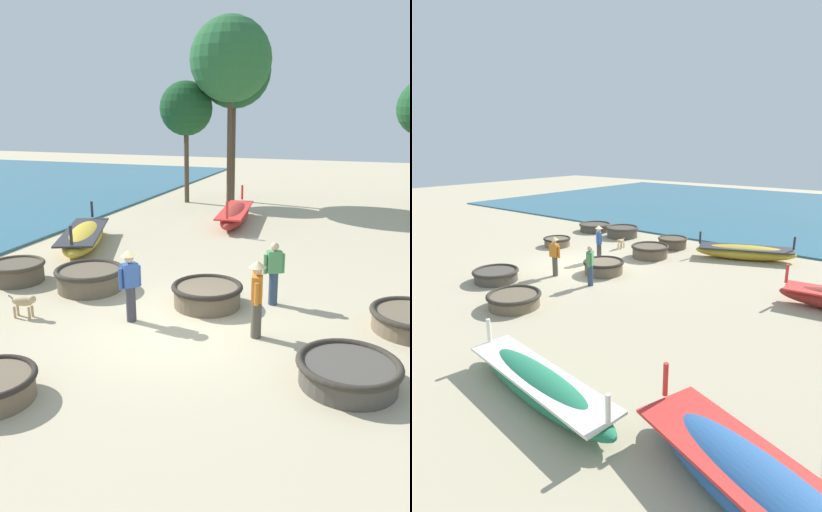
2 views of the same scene
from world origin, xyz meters
TOP-DOWN VIEW (x-y plane):
  - ground_plane at (0.00, 0.00)m, footprint 80.00×80.00m
  - coracle_front_left at (0.31, 1.37)m, footprint 1.74×1.74m
  - coracle_far_left at (-3.00, 1.47)m, footprint 1.82×1.82m
  - coracle_beside_post at (-5.25, 1.37)m, footprint 1.56×1.56m
  - coracle_tilted at (3.77, -1.31)m, footprint 1.81×1.81m
  - long_boat_red_hull at (-1.51, 10.44)m, footprint 1.58×4.78m
  - long_boat_blue_hull at (-5.50, 5.18)m, footprint 2.87×4.69m
  - fisherman_standing_right at (1.80, 1.98)m, footprint 0.48×0.35m
  - fisherman_hauling at (-1.01, -0.05)m, footprint 0.38×0.43m
  - fisherman_standing_left at (1.83, 0.04)m, footprint 0.36×0.52m
  - dog at (-3.41, -0.66)m, footprint 0.68×0.27m
  - tree_rightmost at (-3.16, 15.83)m, footprint 3.65×3.65m
  - tree_right_mid at (-5.25, 14.60)m, footprint 2.63×2.63m
  - tree_center at (-2.95, 14.44)m, footprint 3.86×3.86m

SIDE VIEW (x-z plane):
  - ground_plane at x=0.00m, z-range 0.00..0.00m
  - coracle_tilted at x=3.77m, z-range 0.02..0.50m
  - coracle_front_left at x=0.31m, z-range 0.03..0.58m
  - coracle_beside_post at x=-5.25m, z-range 0.02..0.59m
  - coracle_far_left at x=-3.00m, z-range 0.03..0.62m
  - long_boat_blue_hull at x=-5.50m, z-range -0.26..0.97m
  - dog at x=-3.41m, z-range 0.10..0.64m
  - long_boat_red_hull at x=-1.51m, z-range -0.28..1.04m
  - fisherman_standing_right at x=1.80m, z-range 0.05..1.62m
  - fisherman_hauling at x=-1.01m, z-range 0.12..1.79m
  - fisherman_standing_left at x=1.83m, z-range 0.12..1.79m
  - tree_right_mid at x=-5.25m, z-range 1.65..7.64m
  - tree_rightmost at x=-3.16m, z-range 2.31..10.61m
  - tree_center at x=-2.95m, z-range 2.44..11.23m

